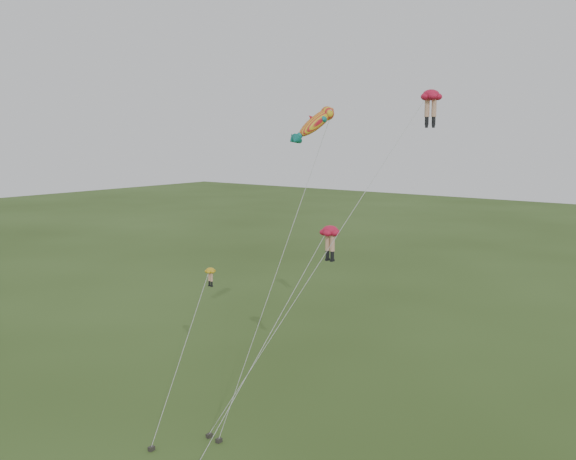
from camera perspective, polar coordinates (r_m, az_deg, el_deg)
The scene contains 5 objects.
ground at distance 40.30m, azimuth -6.41°, elevation -17.75°, with size 300.00×300.00×0.00m, color #2E4318.
legs_kite_red_high at distance 42.52m, azimuth 12.26°, elevation 10.92°, with size 8.41×14.17×20.63m.
legs_kite_red_mid at distance 40.39m, azimuth 3.57°, elevation -0.64°, with size 2.28×11.41×12.11m.
legs_kite_yellow at distance 43.74m, azimuth -7.29°, elevation -4.81°, with size 3.97×9.08×8.78m.
fish_kite at distance 38.88m, azimuth 2.49°, elevation 9.39°, with size 3.48×8.06×19.70m.
Camera 1 is at (25.24, -25.91, 17.77)m, focal length 40.00 mm.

